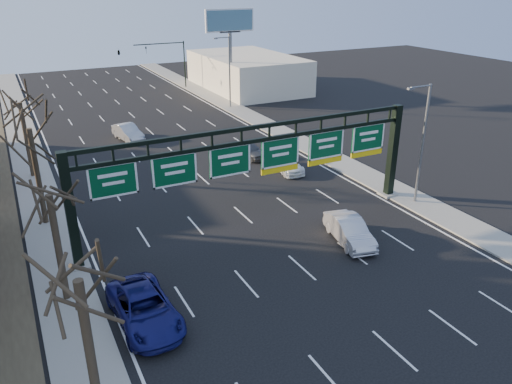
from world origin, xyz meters
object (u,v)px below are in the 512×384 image
sign_gantry (258,163)px  car_white_wagon (286,163)px  car_silver_sedan (349,231)px  car_blue_suv (145,309)px

sign_gantry → car_white_wagon: sign_gantry is taller
sign_gantry → car_white_wagon: bearing=49.5°
sign_gantry → car_silver_sedan: 7.39m
sign_gantry → car_silver_sedan: (4.23, -4.70, -3.83)m
car_silver_sedan → sign_gantry: bearing=143.7°
car_blue_suv → car_white_wagon: 22.69m
car_blue_suv → car_white_wagon: (16.89, 15.15, -0.14)m
sign_gantry → car_silver_sedan: bearing=-48.0°
sign_gantry → car_blue_suv: sign_gantry is taller
car_blue_suv → car_white_wagon: size_ratio=1.27×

